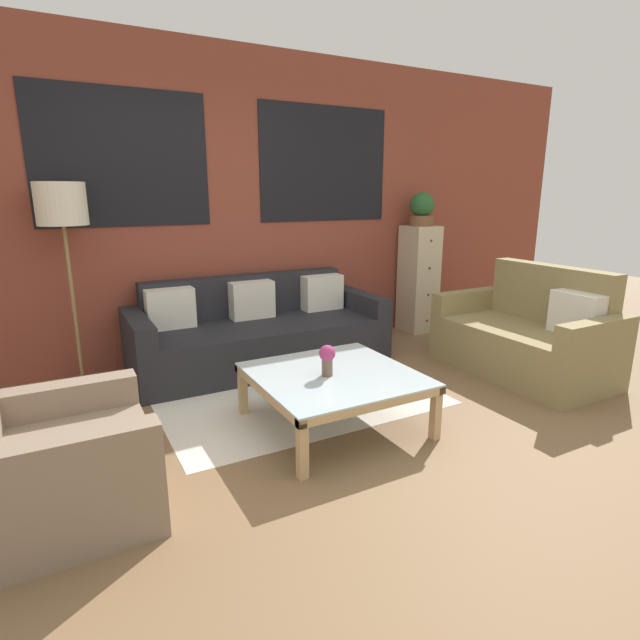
# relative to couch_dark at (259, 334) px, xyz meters

# --- Properties ---
(ground_plane) EXTENTS (16.00, 16.00, 0.00)m
(ground_plane) POSITION_rel_couch_dark_xyz_m (-0.02, -1.95, -0.28)
(ground_plane) COLOR brown
(wall_back_brick) EXTENTS (8.40, 0.09, 2.80)m
(wall_back_brick) POSITION_rel_couch_dark_xyz_m (-0.02, 0.49, 1.13)
(wall_back_brick) COLOR brown
(wall_back_brick) RESTS_ON ground_plane
(rug) EXTENTS (2.06, 1.55, 0.00)m
(rug) POSITION_rel_couch_dark_xyz_m (-0.03, -0.79, -0.28)
(rug) COLOR silver
(rug) RESTS_ON ground_plane
(couch_dark) EXTENTS (2.25, 0.88, 0.78)m
(couch_dark) POSITION_rel_couch_dark_xyz_m (0.00, 0.00, 0.00)
(couch_dark) COLOR #232328
(couch_dark) RESTS_ON ground_plane
(settee_vintage) EXTENTS (0.80, 1.44, 0.92)m
(settee_vintage) POSITION_rel_couch_dark_xyz_m (1.95, -1.33, 0.03)
(settee_vintage) COLOR olive
(settee_vintage) RESTS_ON ground_plane
(armchair_corner) EXTENTS (0.80, 0.81, 0.84)m
(armchair_corner) POSITION_rel_couch_dark_xyz_m (-1.68, -1.64, -0.01)
(armchair_corner) COLOR #84705B
(armchair_corner) RESTS_ON ground_plane
(coffee_table) EXTENTS (1.02, 1.02, 0.37)m
(coffee_table) POSITION_rel_couch_dark_xyz_m (-0.03, -1.42, 0.04)
(coffee_table) COLOR silver
(coffee_table) RESTS_ON ground_plane
(floor_lamp) EXTENTS (0.36, 0.36, 1.61)m
(floor_lamp) POSITION_rel_couch_dark_xyz_m (-1.47, 0.19, 1.10)
(floor_lamp) COLOR olive
(floor_lamp) RESTS_ON ground_plane
(drawer_cabinet) EXTENTS (0.34, 0.37, 1.18)m
(drawer_cabinet) POSITION_rel_couch_dark_xyz_m (2.02, 0.23, 0.31)
(drawer_cabinet) COLOR #C6B793
(drawer_cabinet) RESTS_ON ground_plane
(potted_plant) EXTENTS (0.26, 0.26, 0.36)m
(potted_plant) POSITION_rel_couch_dark_xyz_m (2.02, 0.23, 1.07)
(potted_plant) COLOR brown
(potted_plant) RESTS_ON drawer_cabinet
(flower_vase) EXTENTS (0.11, 0.11, 0.21)m
(flower_vase) POSITION_rel_couch_dark_xyz_m (-0.09, -1.44, 0.21)
(flower_vase) COLOR brown
(flower_vase) RESTS_ON coffee_table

